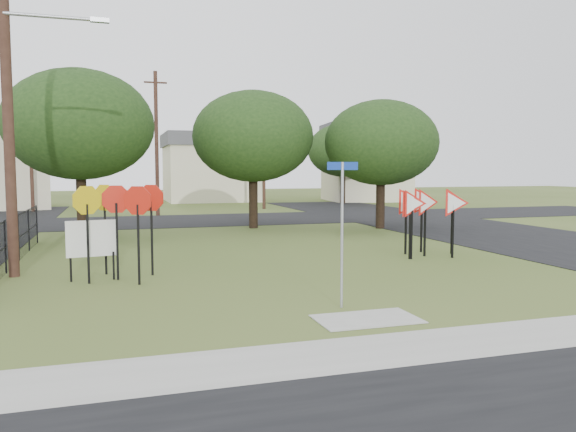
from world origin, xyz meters
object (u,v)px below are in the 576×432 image
object	(u,v)px
street_name_sign	(342,225)
yield_sign_cluster	(426,205)
info_board	(92,241)
stop_sign_cluster	(120,209)

from	to	relation	value
street_name_sign	yield_sign_cluster	size ratio (longest dim) A/B	1.04
yield_sign_cluster	info_board	distance (m)	10.69
street_name_sign	info_board	distance (m)	6.95
stop_sign_cluster	yield_sign_cluster	bearing A→B (deg)	6.62
street_name_sign	yield_sign_cluster	bearing A→B (deg)	46.39
stop_sign_cluster	info_board	distance (m)	1.09
street_name_sign	info_board	size ratio (longest dim) A/B	1.93
street_name_sign	stop_sign_cluster	size ratio (longest dim) A/B	1.21
street_name_sign	info_board	bearing A→B (deg)	137.98
street_name_sign	yield_sign_cluster	xyz separation A→B (m)	(5.47, 5.74, -0.04)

